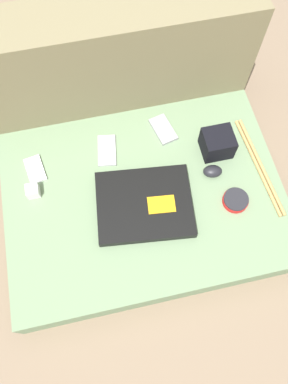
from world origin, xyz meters
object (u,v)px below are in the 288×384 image
computer_mouse (213,171)px  charger_brick (33,191)px  camera_pouch (217,143)px  phone_black (35,169)px  laptop (144,204)px  speaker_puck (236,200)px  phone_small (163,129)px  phone_silver (107,150)px

computer_mouse → charger_brick: 0.62m
camera_pouch → charger_brick: camera_pouch is taller
computer_mouse → phone_black: computer_mouse is taller
laptop → charger_brick: size_ratio=8.18×
computer_mouse → speaker_puck: 0.13m
computer_mouse → charger_brick: (-0.62, 0.06, 0.00)m
laptop → phone_black: laptop is taller
speaker_puck → charger_brick: (-0.66, 0.18, 0.01)m
computer_mouse → phone_black: 0.62m
speaker_puck → phone_black: (-0.65, 0.27, -0.01)m
phone_black → phone_small: (0.48, 0.06, 0.00)m
phone_silver → charger_brick: charger_brick is taller
charger_brick → phone_silver: bearing=21.8°
laptop → speaker_puck: size_ratio=3.94×
speaker_puck → phone_black: bearing=157.7°
phone_silver → charger_brick: bearing=-149.5°
laptop → computer_mouse: (0.26, 0.07, 0.00)m
speaker_puck → phone_black: size_ratio=0.79×
phone_small → charger_brick: charger_brick is taller
computer_mouse → phone_silver: bearing=164.4°
phone_small → charger_brick: size_ratio=3.08×
speaker_puck → phone_silver: speaker_puck is taller
phone_black → computer_mouse: bearing=-23.5°
computer_mouse → phone_small: size_ratio=0.57×
phone_small → camera_pouch: 0.21m
phone_silver → camera_pouch: bearing=-2.9°
phone_black → speaker_puck: bearing=-32.0°
phone_black → phone_silver: bearing=-5.1°
phone_silver → speaker_puck: bearing=-27.7°
phone_black → camera_pouch: (0.64, -0.06, 0.04)m
phone_black → phone_small: phone_small is taller
camera_pouch → charger_brick: bearing=-177.3°
phone_black → charger_brick: 0.09m
computer_mouse → camera_pouch: size_ratio=0.70×
speaker_puck → phone_small: speaker_puck is taller
phone_small → phone_silver: bearing=177.2°
computer_mouse → phone_small: bearing=131.2°
speaker_puck → camera_pouch: camera_pouch is taller
laptop → phone_small: bearing=71.2°
computer_mouse → phone_silver: size_ratio=0.56×
laptop → camera_pouch: (0.30, 0.16, 0.03)m
phone_small → charger_brick: bearing=-176.5°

